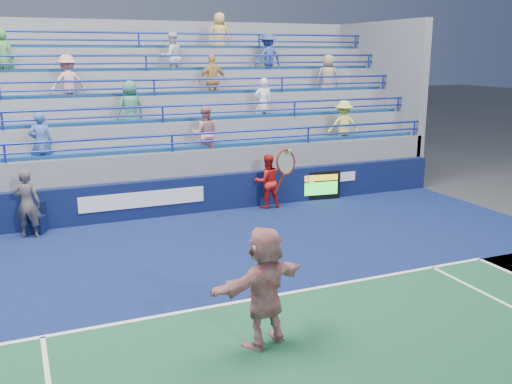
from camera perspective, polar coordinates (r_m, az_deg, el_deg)
name	(u,v)px	position (r m, az deg, el deg)	size (l,w,h in m)	color
ground	(265,298)	(11.35, 0.89, -10.57)	(120.00, 120.00, 0.00)	#333538
sponsor_wall	(176,196)	(17.01, -8.02, -0.45)	(18.00, 0.32, 1.10)	#091635
bleacher_stand	(146,145)	(20.41, -10.91, 4.65)	(18.00, 5.60, 6.13)	slate
serve_speed_board	(320,186)	(18.68, 6.43, 0.63)	(1.36, 0.31, 0.94)	black
judge_chair	(35,223)	(16.28, -21.19, -2.94)	(0.62, 0.64, 0.83)	#0B1539
tennis_player	(265,286)	(9.30, 0.87, -9.42)	(1.96, 1.15, 3.24)	silver
line_judge	(27,204)	(15.80, -21.91, -1.08)	(0.66, 0.43, 1.82)	#131B36
ball_girl	(267,181)	(17.52, 1.12, 1.07)	(0.82, 0.64, 1.68)	red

